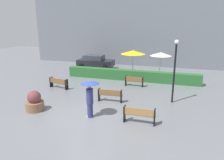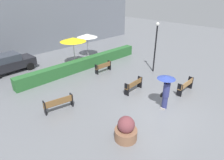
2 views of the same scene
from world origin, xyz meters
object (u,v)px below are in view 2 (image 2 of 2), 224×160
Objects in this scene: pedestrian_with_umbrella at (166,88)px; patio_umbrella_white at (87,36)px; bench_near_right at (186,85)px; bench_far_left at (59,103)px; lamp_post at (156,43)px; bench_mid_center at (134,85)px; bench_back_row at (103,67)px; planter_pot at (126,130)px; parked_car at (8,63)px; patio_umbrella_yellow at (73,40)px.

patio_umbrella_white is (2.93, 10.95, 0.80)m from pedestrian_with_umbrella.
bench_near_right is 0.82× the size of pedestrian_with_umbrella.
bench_near_right is at bearing -29.88° from bench_far_left.
bench_mid_center is at bearing -164.50° from lamp_post.
patio_umbrella_white is at bearing 67.95° from bench_back_row.
planter_pot is 12.56m from parked_car.
bench_near_right reaches higher than bench_mid_center.
patio_umbrella_yellow is (-3.97, 6.04, -0.10)m from lamp_post.
patio_umbrella_yellow is at bearing -154.31° from patio_umbrella_white.
patio_umbrella_yellow is 5.87m from parked_car.
bench_near_right is 2.91m from pedestrian_with_umbrella.
bench_mid_center is at bearing -90.51° from patio_umbrella_yellow.
bench_mid_center is 4.14m from bench_back_row.
patio_umbrella_yellow is at bearing 123.30° from lamp_post.
bench_back_row is 6.80m from pedestrian_with_umbrella.
pedestrian_with_umbrella is at bearing -104.96° from patio_umbrella_white.
parked_car is at bearing 90.02° from bench_far_left.
planter_pot is at bearing -85.48° from parked_car.
patio_umbrella_white is 0.55× the size of parked_car.
bench_far_left is 0.74× the size of patio_umbrella_white.
bench_mid_center is 7.41m from patio_umbrella_yellow.
bench_far_left is (-4.92, 1.64, -0.02)m from bench_mid_center.
patio_umbrella_white is at bearing 72.81° from bench_mid_center.
patio_umbrella_white is at bearing 59.55° from planter_pot.
planter_pot is at bearing -177.80° from pedestrian_with_umbrella.
planter_pot is (-6.38, -0.13, -0.00)m from bench_near_right.
planter_pot is 0.30× the size of lamp_post.
bench_far_left is at bearing 102.76° from planter_pot.
planter_pot reaches higher than bench_back_row.
bench_mid_center is 10.97m from parked_car.
bench_back_row is 0.66× the size of patio_umbrella_white.
patio_umbrella_white is at bearing 25.69° from patio_umbrella_yellow.
lamp_post is at bearing 15.50° from bench_mid_center.
planter_pot is at bearing -77.24° from bench_far_left.
patio_umbrella_yellow reaches higher than bench_mid_center.
bench_near_right is at bearing -76.41° from bench_back_row.
pedestrian_with_umbrella reaches higher than parked_car.
bench_mid_center is 4.64m from lamp_post.
bench_back_row is 8.28m from planter_pot.
pedestrian_with_umbrella is at bearing 2.20° from planter_pot.
lamp_post is (7.96, 3.84, 2.00)m from planter_pot.
pedestrian_with_umbrella is 0.49× the size of parked_car.
planter_pot is (-4.77, -6.77, 0.04)m from bench_back_row.
bench_near_right is at bearing -46.65° from bench_mid_center.
bench_far_left is 1.42× the size of planter_pot.
lamp_post is at bearing 25.75° from planter_pot.
bench_mid_center is 4.78m from planter_pot.
pedestrian_with_umbrella is at bearing -92.36° from patio_umbrella_yellow.
patio_umbrella_white reaches higher than bench_near_right.
bench_near_right is 6.83m from bench_back_row.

